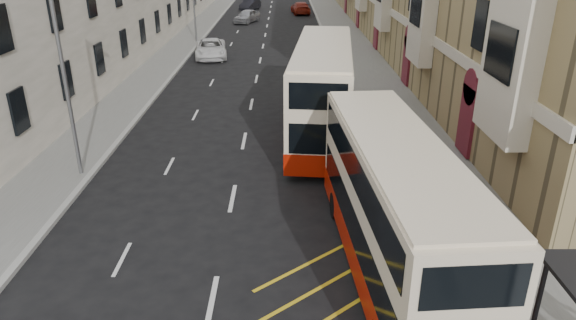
{
  "coord_description": "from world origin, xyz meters",
  "views": [
    {
      "loc": [
        1.98,
        -7.2,
        8.97
      ],
      "look_at": [
        2.09,
        9.24,
        1.89
      ],
      "focal_mm": 32.0,
      "sensor_mm": 36.0,
      "label": 1
    }
  ],
  "objects_px": {
    "double_decker_rear": "(322,91)",
    "car_dark": "(250,4)",
    "street_lamp_near": "(64,65)",
    "car_silver": "(247,16)",
    "pedestrian_far": "(483,291)",
    "double_decker_front": "(393,209)",
    "car_red": "(301,8)",
    "white_van": "(211,49)"
  },
  "relations": [
    {
      "from": "double_decker_rear",
      "to": "car_dark",
      "type": "relative_size",
      "value": 2.52
    },
    {
      "from": "street_lamp_near",
      "to": "car_silver",
      "type": "xyz_separation_m",
      "value": [
        3.94,
        42.34,
        -3.88
      ]
    },
    {
      "from": "car_silver",
      "to": "pedestrian_far",
      "type": "bearing_deg",
      "value": -58.5
    },
    {
      "from": "street_lamp_near",
      "to": "double_decker_rear",
      "type": "distance_m",
      "value": 11.42
    },
    {
      "from": "pedestrian_far",
      "to": "car_silver",
      "type": "xyz_separation_m",
      "value": [
        -9.29,
        51.18,
        -0.18
      ]
    },
    {
      "from": "double_decker_front",
      "to": "double_decker_rear",
      "type": "height_order",
      "value": "double_decker_rear"
    },
    {
      "from": "car_red",
      "to": "double_decker_front",
      "type": "bearing_deg",
      "value": 84.92
    },
    {
      "from": "street_lamp_near",
      "to": "pedestrian_far",
      "type": "height_order",
      "value": "street_lamp_near"
    },
    {
      "from": "street_lamp_near",
      "to": "car_red",
      "type": "distance_m",
      "value": 51.32
    },
    {
      "from": "car_dark",
      "to": "pedestrian_far",
      "type": "bearing_deg",
      "value": -63.59
    },
    {
      "from": "car_red",
      "to": "car_silver",
      "type": "bearing_deg",
      "value": 44.13
    },
    {
      "from": "street_lamp_near",
      "to": "car_dark",
      "type": "relative_size",
      "value": 1.75
    },
    {
      "from": "street_lamp_near",
      "to": "car_silver",
      "type": "relative_size",
      "value": 1.79
    },
    {
      "from": "car_silver",
      "to": "car_dark",
      "type": "height_order",
      "value": "car_silver"
    },
    {
      "from": "pedestrian_far",
      "to": "car_red",
      "type": "distance_m",
      "value": 59.01
    },
    {
      "from": "street_lamp_near",
      "to": "white_van",
      "type": "bearing_deg",
      "value": 84.4
    },
    {
      "from": "street_lamp_near",
      "to": "double_decker_front",
      "type": "distance_m",
      "value": 13.41
    },
    {
      "from": "double_decker_rear",
      "to": "car_red",
      "type": "height_order",
      "value": "double_decker_rear"
    },
    {
      "from": "car_silver",
      "to": "double_decker_rear",
      "type": "bearing_deg",
      "value": -59.43
    },
    {
      "from": "white_van",
      "to": "car_silver",
      "type": "height_order",
      "value": "car_silver"
    },
    {
      "from": "car_red",
      "to": "car_dark",
      "type": "bearing_deg",
      "value": -36.17
    },
    {
      "from": "car_dark",
      "to": "car_silver",
      "type": "bearing_deg",
      "value": -70.68
    },
    {
      "from": "car_red",
      "to": "street_lamp_near",
      "type": "bearing_deg",
      "value": 72.23
    },
    {
      "from": "pedestrian_far",
      "to": "car_dark",
      "type": "distance_m",
      "value": 63.63
    },
    {
      "from": "double_decker_front",
      "to": "car_silver",
      "type": "xyz_separation_m",
      "value": [
        -7.41,
        49.0,
        -1.32
      ]
    },
    {
      "from": "pedestrian_far",
      "to": "double_decker_rear",
      "type": "bearing_deg",
      "value": -41.31
    },
    {
      "from": "car_red",
      "to": "white_van",
      "type": "bearing_deg",
      "value": 67.19
    },
    {
      "from": "car_silver",
      "to": "car_red",
      "type": "height_order",
      "value": "car_red"
    },
    {
      "from": "double_decker_rear",
      "to": "car_silver",
      "type": "xyz_separation_m",
      "value": [
        -6.2,
        37.64,
        -1.54
      ]
    },
    {
      "from": "car_silver",
      "to": "white_van",
      "type": "bearing_deg",
      "value": -73.76
    },
    {
      "from": "double_decker_front",
      "to": "car_dark",
      "type": "distance_m",
      "value": 61.22
    },
    {
      "from": "car_silver",
      "to": "car_red",
      "type": "distance_m",
      "value": 10.11
    },
    {
      "from": "double_decker_front",
      "to": "white_van",
      "type": "xyz_separation_m",
      "value": [
        -9.09,
        29.74,
        -1.34
      ]
    },
    {
      "from": "street_lamp_near",
      "to": "white_van",
      "type": "relative_size",
      "value": 1.5
    },
    {
      "from": "pedestrian_far",
      "to": "car_silver",
      "type": "distance_m",
      "value": 52.02
    },
    {
      "from": "white_van",
      "to": "car_red",
      "type": "relative_size",
      "value": 1.01
    },
    {
      "from": "double_decker_rear",
      "to": "car_red",
      "type": "relative_size",
      "value": 2.2
    },
    {
      "from": "double_decker_front",
      "to": "double_decker_rear",
      "type": "xyz_separation_m",
      "value": [
        -1.21,
        11.36,
        0.22
      ]
    },
    {
      "from": "white_van",
      "to": "car_red",
      "type": "bearing_deg",
      "value": 65.44
    },
    {
      "from": "street_lamp_near",
      "to": "double_decker_rear",
      "type": "xyz_separation_m",
      "value": [
        10.14,
        4.7,
        -2.34
      ]
    },
    {
      "from": "double_decker_rear",
      "to": "pedestrian_far",
      "type": "xyz_separation_m",
      "value": [
        3.09,
        -13.54,
        -1.36
      ]
    },
    {
      "from": "street_lamp_near",
      "to": "pedestrian_far",
      "type": "relative_size",
      "value": 5.04
    }
  ]
}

